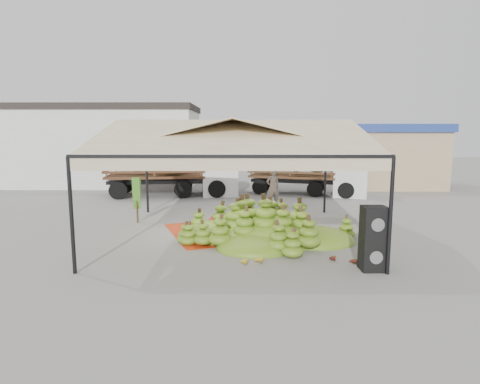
{
  "coord_description": "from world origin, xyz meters",
  "views": [
    {
      "loc": [
        0.31,
        -13.83,
        3.57
      ],
      "look_at": [
        0.2,
        1.5,
        1.3
      ],
      "focal_mm": 30.0,
      "sensor_mm": 36.0,
      "label": 1
    }
  ],
  "objects_px": {
    "vendor": "(273,188)",
    "banana_heap": "(268,219)",
    "truck_left": "(178,169)",
    "truck_right": "(313,170)",
    "speaker_stack": "(373,239)"
  },
  "relations": [
    {
      "from": "banana_heap",
      "to": "truck_right",
      "type": "height_order",
      "value": "truck_right"
    },
    {
      "from": "banana_heap",
      "to": "vendor",
      "type": "height_order",
      "value": "vendor"
    },
    {
      "from": "vendor",
      "to": "truck_left",
      "type": "height_order",
      "value": "truck_left"
    },
    {
      "from": "banana_heap",
      "to": "truck_left",
      "type": "relative_size",
      "value": 0.83
    },
    {
      "from": "banana_heap",
      "to": "truck_left",
      "type": "bearing_deg",
      "value": 115.43
    },
    {
      "from": "truck_left",
      "to": "truck_right",
      "type": "distance_m",
      "value": 7.79
    },
    {
      "from": "truck_right",
      "to": "speaker_stack",
      "type": "bearing_deg",
      "value": -76.35
    },
    {
      "from": "truck_left",
      "to": "truck_right",
      "type": "height_order",
      "value": "truck_left"
    },
    {
      "from": "banana_heap",
      "to": "speaker_stack",
      "type": "height_order",
      "value": "speaker_stack"
    },
    {
      "from": "truck_left",
      "to": "speaker_stack",
      "type": "bearing_deg",
      "value": -67.55
    },
    {
      "from": "banana_heap",
      "to": "vendor",
      "type": "bearing_deg",
      "value": 84.16
    },
    {
      "from": "truck_left",
      "to": "vendor",
      "type": "bearing_deg",
      "value": -41.58
    },
    {
      "from": "vendor",
      "to": "banana_heap",
      "type": "bearing_deg",
      "value": 65.92
    },
    {
      "from": "speaker_stack",
      "to": "truck_right",
      "type": "bearing_deg",
      "value": 85.09
    },
    {
      "from": "vendor",
      "to": "truck_right",
      "type": "relative_size",
      "value": 0.27
    }
  ]
}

